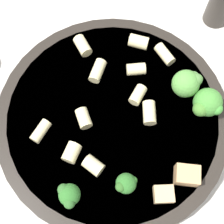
{
  "coord_description": "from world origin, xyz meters",
  "views": [
    {
      "loc": [
        0.0,
        -0.14,
        0.4
      ],
      "look_at": [
        0.0,
        0.0,
        0.04
      ],
      "focal_mm": 50.0,
      "sensor_mm": 36.0,
      "label": 1
    }
  ],
  "objects_px": {
    "chicken_chunk_0": "(163,194)",
    "chicken_chunk_1": "(186,175)",
    "rigatoni_7": "(83,118)",
    "rigatoni_2": "(149,110)",
    "rigatoni_0": "(82,46)",
    "rigatoni_9": "(135,69)",
    "pasta_bowl": "(112,119)",
    "rigatoni_3": "(138,42)",
    "broccoli_floret_1": "(207,103)",
    "broccoli_floret_2": "(68,195)",
    "rigatoni_1": "(137,95)",
    "rigatoni_5": "(97,71)",
    "rigatoni_6": "(164,54)",
    "broccoli_floret_0": "(187,83)",
    "rigatoni_10": "(40,131)",
    "broccoli_floret_3": "(125,184)",
    "rigatoni_4": "(93,165)",
    "rigatoni_8": "(71,153)"
  },
  "relations": [
    {
      "from": "broccoli_floret_3",
      "to": "rigatoni_2",
      "type": "height_order",
      "value": "broccoli_floret_3"
    },
    {
      "from": "pasta_bowl",
      "to": "rigatoni_3",
      "type": "distance_m",
      "value": 0.11
    },
    {
      "from": "broccoli_floret_3",
      "to": "rigatoni_7",
      "type": "relative_size",
      "value": 1.37
    },
    {
      "from": "broccoli_floret_1",
      "to": "rigatoni_3",
      "type": "bearing_deg",
      "value": 130.05
    },
    {
      "from": "rigatoni_2",
      "to": "rigatoni_9",
      "type": "xyz_separation_m",
      "value": [
        -0.02,
        0.06,
        -0.0
      ]
    },
    {
      "from": "rigatoni_6",
      "to": "chicken_chunk_1",
      "type": "relative_size",
      "value": 1.12
    },
    {
      "from": "rigatoni_1",
      "to": "rigatoni_10",
      "type": "distance_m",
      "value": 0.13
    },
    {
      "from": "rigatoni_4",
      "to": "chicken_chunk_1",
      "type": "distance_m",
      "value": 0.11
    },
    {
      "from": "broccoli_floret_0",
      "to": "rigatoni_5",
      "type": "distance_m",
      "value": 0.11
    },
    {
      "from": "pasta_bowl",
      "to": "chicken_chunk_1",
      "type": "height_order",
      "value": "chicken_chunk_1"
    },
    {
      "from": "broccoli_floret_2",
      "to": "rigatoni_3",
      "type": "distance_m",
      "value": 0.22
    },
    {
      "from": "broccoli_floret_1",
      "to": "rigatoni_6",
      "type": "relative_size",
      "value": 1.24
    },
    {
      "from": "broccoli_floret_1",
      "to": "broccoli_floret_3",
      "type": "bearing_deg",
      "value": -135.94
    },
    {
      "from": "rigatoni_1",
      "to": "rigatoni_7",
      "type": "relative_size",
      "value": 1.02
    },
    {
      "from": "rigatoni_0",
      "to": "rigatoni_1",
      "type": "bearing_deg",
      "value": -44.79
    },
    {
      "from": "broccoli_floret_3",
      "to": "rigatoni_5",
      "type": "height_order",
      "value": "broccoli_floret_3"
    },
    {
      "from": "pasta_bowl",
      "to": "broccoli_floret_0",
      "type": "height_order",
      "value": "broccoli_floret_0"
    },
    {
      "from": "rigatoni_7",
      "to": "chicken_chunk_1",
      "type": "bearing_deg",
      "value": -29.95
    },
    {
      "from": "rigatoni_2",
      "to": "rigatoni_9",
      "type": "relative_size",
      "value": 1.18
    },
    {
      "from": "rigatoni_1",
      "to": "rigatoni_9",
      "type": "distance_m",
      "value": 0.04
    },
    {
      "from": "broccoli_floret_0",
      "to": "rigatoni_6",
      "type": "relative_size",
      "value": 1.39
    },
    {
      "from": "rigatoni_0",
      "to": "rigatoni_8",
      "type": "xyz_separation_m",
      "value": [
        -0.01,
        -0.15,
        0.0
      ]
    },
    {
      "from": "broccoli_floret_1",
      "to": "rigatoni_2",
      "type": "xyz_separation_m",
      "value": [
        -0.07,
        -0.0,
        -0.01
      ]
    },
    {
      "from": "broccoli_floret_2",
      "to": "rigatoni_8",
      "type": "distance_m",
      "value": 0.05
    },
    {
      "from": "rigatoni_3",
      "to": "rigatoni_8",
      "type": "height_order",
      "value": "same"
    },
    {
      "from": "rigatoni_0",
      "to": "rigatoni_2",
      "type": "height_order",
      "value": "same"
    },
    {
      "from": "broccoli_floret_2",
      "to": "rigatoni_2",
      "type": "xyz_separation_m",
      "value": [
        0.09,
        0.1,
        -0.01
      ]
    },
    {
      "from": "rigatoni_10",
      "to": "chicken_chunk_1",
      "type": "xyz_separation_m",
      "value": [
        0.17,
        -0.05,
        0.0
      ]
    },
    {
      "from": "chicken_chunk_0",
      "to": "chicken_chunk_1",
      "type": "distance_m",
      "value": 0.03
    },
    {
      "from": "rigatoni_0",
      "to": "rigatoni_8",
      "type": "relative_size",
      "value": 1.23
    },
    {
      "from": "rigatoni_9",
      "to": "chicken_chunk_0",
      "type": "distance_m",
      "value": 0.16
    },
    {
      "from": "rigatoni_3",
      "to": "rigatoni_4",
      "type": "bearing_deg",
      "value": -108.58
    },
    {
      "from": "pasta_bowl",
      "to": "rigatoni_2",
      "type": "height_order",
      "value": "rigatoni_2"
    },
    {
      "from": "rigatoni_6",
      "to": "chicken_chunk_1",
      "type": "height_order",
      "value": "chicken_chunk_1"
    },
    {
      "from": "rigatoni_7",
      "to": "broccoli_floret_2",
      "type": "bearing_deg",
      "value": -97.22
    },
    {
      "from": "broccoli_floret_1",
      "to": "rigatoni_7",
      "type": "relative_size",
      "value": 1.57
    },
    {
      "from": "chicken_chunk_0",
      "to": "rigatoni_0",
      "type": "bearing_deg",
      "value": 116.87
    },
    {
      "from": "rigatoni_3",
      "to": "rigatoni_4",
      "type": "xyz_separation_m",
      "value": [
        -0.06,
        -0.17,
        -0.0
      ]
    },
    {
      "from": "rigatoni_1",
      "to": "rigatoni_5",
      "type": "bearing_deg",
      "value": 146.54
    },
    {
      "from": "rigatoni_7",
      "to": "rigatoni_2",
      "type": "bearing_deg",
      "value": 8.34
    },
    {
      "from": "broccoli_floret_1",
      "to": "rigatoni_0",
      "type": "xyz_separation_m",
      "value": [
        -0.15,
        0.09,
        -0.01
      ]
    },
    {
      "from": "broccoli_floret_2",
      "to": "rigatoni_4",
      "type": "distance_m",
      "value": 0.04
    },
    {
      "from": "rigatoni_4",
      "to": "rigatoni_8",
      "type": "xyz_separation_m",
      "value": [
        -0.03,
        0.01,
        0.0
      ]
    },
    {
      "from": "broccoli_floret_1",
      "to": "broccoli_floret_3",
      "type": "xyz_separation_m",
      "value": [
        -0.1,
        -0.1,
        0.0
      ]
    },
    {
      "from": "rigatoni_7",
      "to": "chicken_chunk_1",
      "type": "distance_m",
      "value": 0.14
    },
    {
      "from": "rigatoni_8",
      "to": "pasta_bowl",
      "type": "bearing_deg",
      "value": 46.72
    },
    {
      "from": "rigatoni_4",
      "to": "broccoli_floret_3",
      "type": "bearing_deg",
      "value": -31.29
    },
    {
      "from": "broccoli_floret_0",
      "to": "rigatoni_4",
      "type": "height_order",
      "value": "broccoli_floret_0"
    },
    {
      "from": "rigatoni_8",
      "to": "rigatoni_10",
      "type": "height_order",
      "value": "rigatoni_8"
    },
    {
      "from": "rigatoni_0",
      "to": "rigatoni_9",
      "type": "distance_m",
      "value": 0.08
    }
  ]
}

